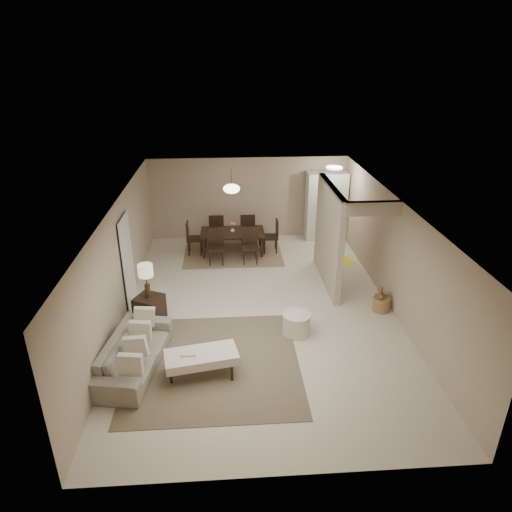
{
  "coord_description": "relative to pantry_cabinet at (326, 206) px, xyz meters",
  "views": [
    {
      "loc": [
        -0.69,
        -8.97,
        5.38
      ],
      "look_at": [
        -0.03,
        0.61,
        1.05
      ],
      "focal_mm": 32.0,
      "sensor_mm": 36.0,
      "label": 1
    }
  ],
  "objects": [
    {
      "name": "yellow_mat",
      "position": [
        0.0,
        -1.76,
        -1.04
      ],
      "size": [
        1.0,
        0.73,
        0.01
      ],
      "primitive_type": "cube",
      "rotation": [
        0.0,
        0.0,
        0.21
      ],
      "color": "yellow",
      "rests_on": "floor"
    },
    {
      "name": "right_wall",
      "position": [
        0.65,
        -4.15,
        0.2
      ],
      "size": [
        0.0,
        9.0,
        9.0
      ],
      "primitive_type": "plane",
      "rotation": [
        1.57,
        0.0,
        -1.57
      ],
      "color": "tan",
      "rests_on": "floor"
    },
    {
      "name": "sofa",
      "position": [
        -4.8,
        -6.08,
        -0.73
      ],
      "size": [
        2.3,
        1.21,
        0.64
      ],
      "primitive_type": "imported",
      "rotation": [
        0.0,
        0.0,
        1.4
      ],
      "color": "gray",
      "rests_on": "floor"
    },
    {
      "name": "pendant_light",
      "position": [
        -2.87,
        -0.92,
        0.87
      ],
      "size": [
        0.46,
        0.46,
        0.71
      ],
      "color": "#4A3620",
      "rests_on": "ceiling"
    },
    {
      "name": "side_table",
      "position": [
        -4.75,
        -4.47,
        -0.76
      ],
      "size": [
        0.7,
        0.7,
        0.58
      ],
      "primitive_type": "cube",
      "rotation": [
        0.0,
        0.0,
        -0.43
      ],
      "color": "black",
      "rests_on": "floor"
    },
    {
      "name": "dining_chairs",
      "position": [
        -2.87,
        -0.92,
        -0.56
      ],
      "size": [
        2.6,
        1.88,
        0.97
      ],
      "color": "black",
      "rests_on": "dining_rug"
    },
    {
      "name": "left_wall",
      "position": [
        -5.35,
        -4.15,
        0.2
      ],
      "size": [
        0.0,
        9.0,
        9.0
      ],
      "primitive_type": "plane",
      "rotation": [
        1.57,
        0.0,
        1.57
      ],
      "color": "tan",
      "rests_on": "floor"
    },
    {
      "name": "pantry_cabinet",
      "position": [
        0.0,
        0.0,
        0.0
      ],
      "size": [
        1.2,
        0.55,
        2.1
      ],
      "primitive_type": "cube",
      "color": "silver",
      "rests_on": "floor"
    },
    {
      "name": "partition",
      "position": [
        -0.55,
        -2.9,
        0.2
      ],
      "size": [
        0.15,
        2.5,
        2.5
      ],
      "primitive_type": "cube",
      "color": "tan",
      "rests_on": "floor"
    },
    {
      "name": "wicker_basket",
      "position": [
        0.4,
        -4.4,
        -0.89
      ],
      "size": [
        0.39,
        0.39,
        0.32
      ],
      "primitive_type": "cylinder",
      "rotation": [
        0.0,
        0.0,
        0.03
      ],
      "color": "#92623A",
      "rests_on": "floor"
    },
    {
      "name": "table_lamp",
      "position": [
        -4.75,
        -4.47,
        0.1
      ],
      "size": [
        0.32,
        0.32,
        0.76
      ],
      "color": "#4A3620",
      "rests_on": "side_table"
    },
    {
      "name": "back_wall",
      "position": [
        -2.35,
        0.35,
        0.2
      ],
      "size": [
        6.0,
        0.0,
        6.0
      ],
      "primitive_type": "plane",
      "rotation": [
        1.57,
        0.0,
        0.0
      ],
      "color": "tan",
      "rests_on": "floor"
    },
    {
      "name": "floor",
      "position": [
        -2.35,
        -4.15,
        -1.05
      ],
      "size": [
        9.0,
        9.0,
        0.0
      ],
      "primitive_type": "plane",
      "color": "beige",
      "rests_on": "ground"
    },
    {
      "name": "living_rug",
      "position": [
        -3.36,
        -6.08,
        -1.04
      ],
      "size": [
        3.2,
        3.2,
        0.01
      ],
      "primitive_type": "cube",
      "color": "brown",
      "rests_on": "floor"
    },
    {
      "name": "doorway",
      "position": [
        -5.32,
        -3.55,
        -0.03
      ],
      "size": [
        0.04,
        0.9,
        2.04
      ],
      "primitive_type": "cube",
      "color": "black",
      "rests_on": "floor"
    },
    {
      "name": "dining_rug",
      "position": [
        -2.87,
        -0.92,
        -1.04
      ],
      "size": [
        2.8,
        2.1,
        0.01
      ],
      "primitive_type": "cube",
      "color": "#877154",
      "rests_on": "floor"
    },
    {
      "name": "ceiling",
      "position": [
        -2.35,
        -4.15,
        1.45
      ],
      "size": [
        9.0,
        9.0,
        0.0
      ],
      "primitive_type": "plane",
      "rotation": [
        3.14,
        0.0,
        0.0
      ],
      "color": "white",
      "rests_on": "back_wall"
    },
    {
      "name": "ottoman_bench",
      "position": [
        -3.56,
        -6.38,
        -0.68
      ],
      "size": [
        1.38,
        0.82,
        0.46
      ],
      "rotation": [
        0.0,
        0.0,
        0.18
      ],
      "color": "silver",
      "rests_on": "living_rug"
    },
    {
      "name": "round_pouf",
      "position": [
        -1.66,
        -5.19,
        -0.82
      ],
      "size": [
        0.59,
        0.59,
        0.46
      ],
      "primitive_type": "cylinder",
      "color": "silver",
      "rests_on": "floor"
    },
    {
      "name": "flush_light",
      "position": [
        -0.05,
        -0.95,
        1.41
      ],
      "size": [
        0.44,
        0.44,
        0.05
      ],
      "primitive_type": "cylinder",
      "color": "white",
      "rests_on": "ceiling"
    },
    {
      "name": "dining_table",
      "position": [
        -2.87,
        -0.92,
        -0.73
      ],
      "size": [
        1.82,
        1.02,
        0.64
      ],
      "primitive_type": "imported",
      "rotation": [
        0.0,
        0.0,
        -0.0
      ],
      "color": "black",
      "rests_on": "dining_rug"
    },
    {
      "name": "vase",
      "position": [
        -2.87,
        -0.92,
        -0.35
      ],
      "size": [
        0.14,
        0.14,
        0.13
      ],
      "primitive_type": "imported",
      "rotation": [
        0.0,
        0.0,
        -0.09
      ],
      "color": "white",
      "rests_on": "dining_table"
    }
  ]
}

